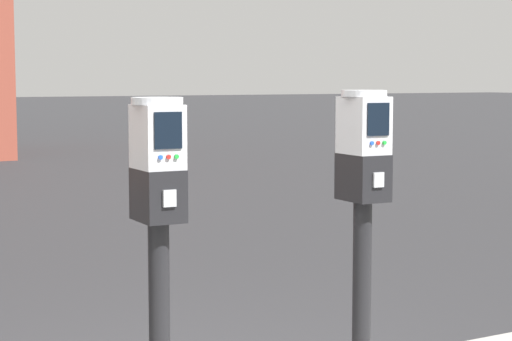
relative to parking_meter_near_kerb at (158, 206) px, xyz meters
The scene contains 2 objects.
parking_meter_near_kerb is the anchor object (origin of this frame).
parking_meter_twin_adjacent 1.06m from the parking_meter_near_kerb, ahead, with size 0.22×0.26×1.49m.
Camera 1 is at (-1.79, -3.74, 1.68)m, focal length 64.23 mm.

